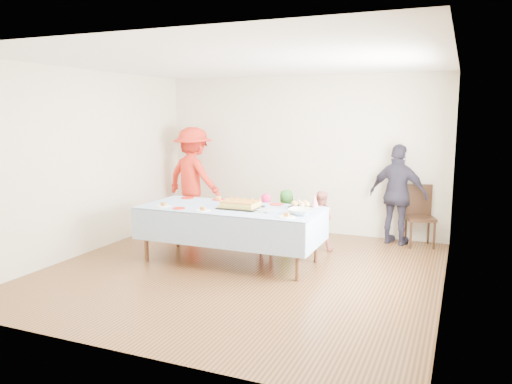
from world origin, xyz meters
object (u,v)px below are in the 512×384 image
party_table (231,211)px  dining_chair (419,212)px  birthday_cake (241,205)px  adult_left (193,178)px

party_table → dining_chair: 3.07m
party_table → dining_chair: (2.35, 1.97, -0.19)m
party_table → birthday_cake: birthday_cake is taller
birthday_cake → adult_left: adult_left is taller
birthday_cake → dining_chair: (2.19, 1.98, -0.30)m
party_table → birthday_cake: bearing=-2.7°
adult_left → party_table: bearing=147.5°
adult_left → birthday_cake: bearing=150.1°
dining_chair → adult_left: bearing=166.1°
birthday_cake → adult_left: bearing=135.2°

